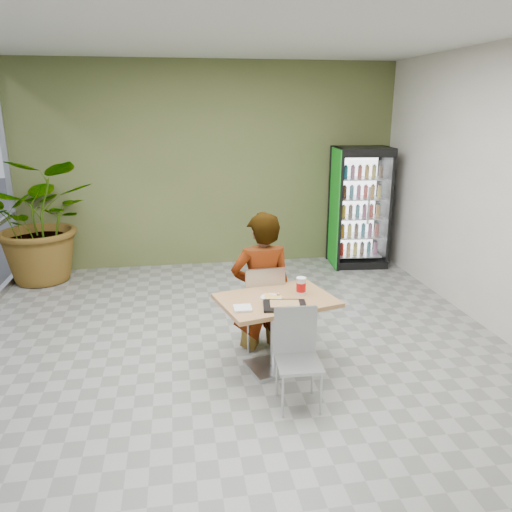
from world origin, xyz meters
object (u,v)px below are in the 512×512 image
Objects in this scene: dining_table at (276,319)px; potted_plant at (42,220)px; seated_woman at (262,295)px; chair_near at (297,349)px; cafeteria_tray at (285,306)px; chair_far at (263,301)px; beverage_fridge at (360,207)px; soda_cup at (301,286)px.

potted_plant reaches higher than dining_table.
seated_woman is 3.86m from potted_plant.
chair_near is (0.07, -0.57, -0.04)m from dining_table.
cafeteria_tray is 4.44m from potted_plant.
chair_near is (0.12, -1.03, -0.05)m from chair_far.
dining_table is 0.64× the size of beverage_fridge.
beverage_fridge reaches higher than seated_woman.
beverage_fridge is (2.06, 2.71, 0.41)m from chair_far.
chair_near is at bearing -83.37° from dining_table.
soda_cup is at bearing 15.11° from dining_table.
potted_plant is at bearing 131.99° from dining_table.
beverage_fridge is (2.07, 2.66, 0.36)m from seated_woman.
dining_table is 0.40m from soda_cup.
dining_table is 3.11× the size of cafeteria_tray.
dining_table is 7.16× the size of soda_cup.
chair_near is at bearing -84.35° from cafeteria_tray.
chair_far is 5.48× the size of soda_cup.
chair_far is at bearing 96.80° from cafeteria_tray.
soda_cup is at bearing 52.24° from cafeteria_tray.
potted_plant is (-2.84, 3.16, 0.38)m from dining_table.
chair_far is 2.39× the size of cafeteria_tray.
potted_plant is (-2.79, 2.70, 0.37)m from chair_far.
beverage_fridge is (1.98, 3.39, 0.19)m from cafeteria_tray.
cafeteria_tray is (-0.23, -0.29, -0.07)m from soda_cup.
dining_table is 0.46m from chair_far.
potted_plant reaches higher than seated_woman.
seated_woman is at bearing 125.71° from soda_cup.
soda_cup is (0.31, -0.43, 0.23)m from seated_woman.
chair_far reaches higher than soda_cup.
cafeteria_tray is 0.21× the size of beverage_fridge.
chair_far is 1.04m from chair_near.
chair_far reaches higher than dining_table.
beverage_fridge is (1.76, 3.09, 0.12)m from soda_cup.
chair_far reaches higher than cafeteria_tray.
beverage_fridge is at bearing -130.93° from seated_woman.
seated_woman is at bearing -43.58° from potted_plant.
seated_woman reaches higher than dining_table.
seated_woman is (-0.12, 1.08, 0.10)m from chair_near.
beverage_fridge reaches higher than soda_cup.
potted_plant is at bearing -174.76° from beverage_fridge.
soda_cup reaches higher than cafeteria_tray.
beverage_fridge is at bearing 0.08° from potted_plant.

